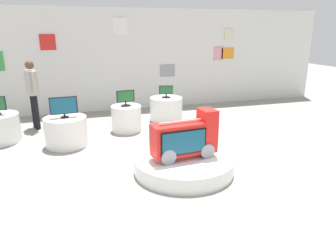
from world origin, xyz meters
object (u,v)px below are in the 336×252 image
object	(u,v)px
main_display_pedestal	(184,165)
tv_on_center_rear	(166,92)
display_pedestal_center_rear	(166,109)
tv_on_far_right	(64,106)
novelty_firetruck_tv	(185,139)
shopper_browsing_near_truck	(32,90)
display_pedestal_far_right	(66,131)
display_pedestal_right_rear	(126,118)
tv_on_right_rear	(126,98)

from	to	relation	value
main_display_pedestal	tv_on_center_rear	distance (m)	3.30
display_pedestal_center_rear	tv_on_far_right	xyz separation A→B (m)	(-2.53, -1.27, 0.53)
novelty_firetruck_tv	display_pedestal_center_rear	xyz separation A→B (m)	(0.63, 3.18, -0.28)
tv_on_far_right	shopper_browsing_near_truck	bearing A→B (deg)	115.45
novelty_firetruck_tv	display_pedestal_far_right	distance (m)	2.72
tv_on_center_rear	display_pedestal_right_rear	distance (m)	1.40
display_pedestal_right_rear	shopper_browsing_near_truck	world-z (taller)	shopper_browsing_near_truck
tv_on_far_right	display_pedestal_center_rear	bearing A→B (deg)	26.62
main_display_pedestal	novelty_firetruck_tv	bearing A→B (deg)	-12.08
display_pedestal_center_rear	tv_on_center_rear	xyz separation A→B (m)	(0.00, -0.00, 0.46)
main_display_pedestal	novelty_firetruck_tv	xyz separation A→B (m)	(0.02, -0.00, 0.45)
tv_on_center_rear	display_pedestal_right_rear	size ratio (longest dim) A/B	0.51
novelty_firetruck_tv	shopper_browsing_near_truck	distance (m)	4.30
display_pedestal_far_right	tv_on_far_right	size ratio (longest dim) A/B	1.57
display_pedestal_center_rear	shopper_browsing_near_truck	distance (m)	3.31
novelty_firetruck_tv	tv_on_right_rear	size ratio (longest dim) A/B	2.65
display_pedestal_far_right	shopper_browsing_near_truck	bearing A→B (deg)	115.53
novelty_firetruck_tv	display_pedestal_right_rear	distance (m)	2.63
tv_on_far_right	main_display_pedestal	bearing A→B (deg)	-45.32
shopper_browsing_near_truck	main_display_pedestal	bearing A→B (deg)	-52.61
display_pedestal_center_rear	tv_on_far_right	size ratio (longest dim) A/B	1.58
main_display_pedestal	tv_on_right_rear	xyz separation A→B (m)	(-0.52, 2.55, 0.67)
tv_on_center_rear	display_pedestal_right_rear	world-z (taller)	tv_on_center_rear
main_display_pedestal	display_pedestal_center_rear	world-z (taller)	display_pedestal_center_rear
novelty_firetruck_tv	display_pedestal_right_rear	xyz separation A→B (m)	(-0.54, 2.56, -0.28)
display_pedestal_center_rear	display_pedestal_far_right	xyz separation A→B (m)	(-2.53, -1.27, 0.00)
main_display_pedestal	shopper_browsing_near_truck	distance (m)	4.35
novelty_firetruck_tv	tv_on_right_rear	world-z (taller)	novelty_firetruck_tv
display_pedestal_far_right	display_pedestal_right_rear	bearing A→B (deg)	25.35
tv_on_far_right	shopper_browsing_near_truck	size ratio (longest dim) A/B	0.33
tv_on_center_rear	novelty_firetruck_tv	bearing A→B (deg)	-101.17
display_pedestal_right_rear	tv_on_right_rear	xyz separation A→B (m)	(-0.00, -0.00, 0.50)
display_pedestal_center_rear	tv_on_right_rear	world-z (taller)	tv_on_right_rear
main_display_pedestal	tv_on_center_rear	xyz separation A→B (m)	(0.65, 3.17, 0.64)
display_pedestal_right_rear	shopper_browsing_near_truck	size ratio (longest dim) A/B	0.43
tv_on_center_rear	tv_on_far_right	bearing A→B (deg)	-153.46
display_pedestal_right_rear	shopper_browsing_near_truck	xyz separation A→B (m)	(-2.07, 0.84, 0.65)
main_display_pedestal	display_pedestal_far_right	xyz separation A→B (m)	(-1.89, 1.91, 0.17)
display_pedestal_center_rear	main_display_pedestal	bearing A→B (deg)	-101.53
display_pedestal_right_rear	main_display_pedestal	bearing A→B (deg)	-78.42
tv_on_far_right	shopper_browsing_near_truck	world-z (taller)	shopper_browsing_near_truck
main_display_pedestal	novelty_firetruck_tv	distance (m)	0.45
display_pedestal_right_rear	display_pedestal_far_right	size ratio (longest dim) A/B	0.82
main_display_pedestal	display_pedestal_center_rear	distance (m)	3.25
tv_on_right_rear	display_pedestal_far_right	bearing A→B (deg)	-154.77
display_pedestal_center_rear	tv_on_far_right	world-z (taller)	tv_on_far_right
tv_on_right_rear	display_pedestal_far_right	world-z (taller)	tv_on_right_rear
display_pedestal_center_rear	display_pedestal_right_rear	world-z (taller)	same
tv_on_center_rear	tv_on_right_rear	bearing A→B (deg)	-152.13
tv_on_center_rear	display_pedestal_far_right	xyz separation A→B (m)	(-2.53, -1.26, -0.46)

